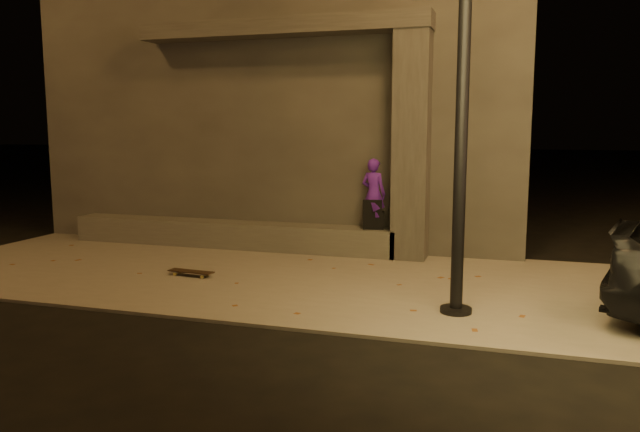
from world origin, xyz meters
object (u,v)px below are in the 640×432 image
(column, at_px, (412,147))
(skateboarder, at_px, (373,194))
(backpack, at_px, (374,219))
(skateboard, at_px, (191,272))

(column, relative_size, skateboarder, 3.11)
(backpack, relative_size, skateboard, 0.71)
(backpack, bearing_deg, skateboarder, 169.68)
(column, relative_size, backpack, 7.32)
(column, height_order, skateboard, column)
(column, xyz_separation_m, backpack, (-0.60, 0.00, -1.18))
(backpack, bearing_deg, skateboard, -145.06)
(backpack, height_order, skateboard, backpack)
(column, relative_size, skateboard, 5.18)
(skateboarder, xyz_separation_m, backpack, (0.01, 0.00, -0.41))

